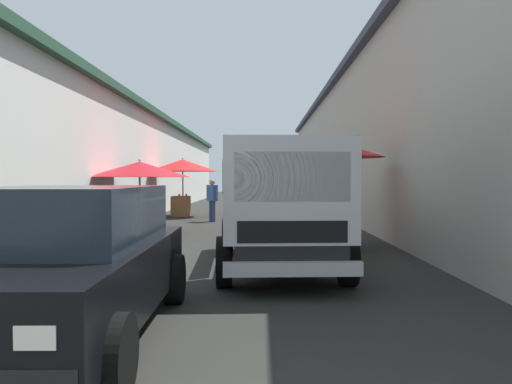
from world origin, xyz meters
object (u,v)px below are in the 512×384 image
object	(u,v)px
fruit_stall_far_left	(138,176)
fruit_stall_near_right	(183,170)
parked_scooter	(289,214)
hatchback_car	(64,261)
fruit_stall_near_left	(333,164)
delivery_truck	(282,210)
vendor_by_crates	(212,198)

from	to	relation	value
fruit_stall_far_left	fruit_stall_near_right	bearing A→B (deg)	-2.14
parked_scooter	hatchback_car	bearing A→B (deg)	165.42
fruit_stall_near_left	fruit_stall_near_right	distance (m)	10.12
delivery_truck	hatchback_car	bearing A→B (deg)	143.31
parked_scooter	vendor_by_crates	bearing A→B (deg)	46.90
fruit_stall_near_left	fruit_stall_far_left	size ratio (longest dim) A/B	0.86
delivery_truck	fruit_stall_near_left	bearing A→B (deg)	-19.53
delivery_truck	parked_scooter	world-z (taller)	delivery_truck
fruit_stall_far_left	parked_scooter	distance (m)	4.65
fruit_stall_far_left	delivery_truck	xyz separation A→B (m)	(-6.27, -3.79, -0.57)
fruit_stall_near_left	fruit_stall_far_left	world-z (taller)	fruit_stall_near_left
fruit_stall_far_left	parked_scooter	world-z (taller)	fruit_stall_far_left
fruit_stall_far_left	vendor_by_crates	distance (m)	4.17
fruit_stall_far_left	vendor_by_crates	xyz separation A→B (m)	(3.73, -1.70, -0.75)
fruit_stall_near_right	parked_scooter	xyz separation A→B (m)	(-5.01, -4.09, -1.45)
fruit_stall_near_left	fruit_stall_far_left	distance (m)	5.72
parked_scooter	fruit_stall_far_left	bearing A→B (deg)	106.47
delivery_truck	parked_scooter	xyz separation A→B (m)	(7.55, -0.53, -0.59)
fruit_stall_near_left	fruit_stall_near_right	bearing A→B (deg)	28.72
hatchback_car	vendor_by_crates	xyz separation A→B (m)	(12.96, -0.12, 0.13)
hatchback_car	vendor_by_crates	distance (m)	12.96
fruit_stall_near_left	hatchback_car	size ratio (longest dim) A/B	0.63
delivery_truck	vendor_by_crates	distance (m)	10.21
fruit_stall_near_left	parked_scooter	distance (m)	4.19
fruit_stall_near_left	parked_scooter	world-z (taller)	fruit_stall_near_left
fruit_stall_near_right	hatchback_car	xyz separation A→B (m)	(-15.52, -1.35, -1.16)
fruit_stall_near_right	hatchback_car	size ratio (longest dim) A/B	0.72
vendor_by_crates	delivery_truck	bearing A→B (deg)	-168.18
fruit_stall_far_left	hatchback_car	bearing A→B (deg)	-170.25
vendor_by_crates	parked_scooter	bearing A→B (deg)	-133.10
fruit_stall_near_right	delivery_truck	size ratio (longest dim) A/B	0.57
delivery_truck	fruit_stall_far_left	bearing A→B (deg)	31.19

